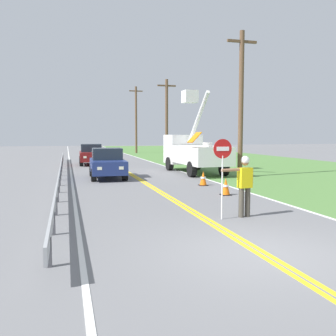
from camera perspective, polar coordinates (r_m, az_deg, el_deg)
ground_plane at (r=8.08m, az=14.15°, el=-12.62°), size 160.00×160.00×0.00m
grass_verge_right at (r=30.92m, az=14.59°, el=0.44°), size 16.00×110.00×0.01m
centerline_yellow_left at (r=27.05m, az=-7.39°, el=-0.09°), size 0.11×110.00×0.01m
centerline_yellow_right at (r=27.07m, az=-7.02°, el=-0.08°), size 0.11×110.00×0.01m
edge_line_right at (r=27.80m, az=0.16°, el=0.10°), size 0.12×110.00×0.01m
edge_line_left at (r=26.79m, az=-14.85°, el=-0.27°), size 0.12×110.00×0.01m
flagger_worker at (r=11.16m, az=11.76°, el=-2.17°), size 1.08×0.30×1.83m
stop_sign_paddle at (r=10.68m, az=8.43°, el=1.13°), size 0.56×0.04×2.33m
utility_bucket_truck at (r=24.14m, az=3.82°, el=2.66°), size 2.67×6.88×5.37m
oncoming_sedan_nearest at (r=21.12m, az=-9.37°, el=0.69°), size 2.01×4.15×1.70m
oncoming_sedan_second at (r=30.99m, az=-11.81°, el=2.04°), size 2.00×4.15×1.70m
utility_pole_near at (r=21.87m, az=11.23°, el=10.02°), size 1.80×0.28×8.32m
utility_pole_mid at (r=35.72m, az=-0.21°, el=7.70°), size 1.80×0.28×7.74m
utility_pole_far at (r=50.36m, az=-4.96°, el=7.62°), size 1.80×0.28×8.94m
traffic_cone_lead at (r=15.18m, az=8.93°, el=-2.91°), size 0.40×0.40×0.70m
traffic_cone_mid at (r=17.92m, az=5.47°, el=-1.65°), size 0.40×0.40×0.70m
guardrail_left_shoulder at (r=21.93m, az=-16.30°, el=-0.11°), size 0.10×32.00×0.71m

